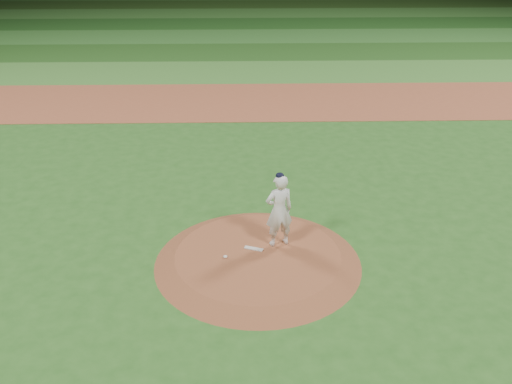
# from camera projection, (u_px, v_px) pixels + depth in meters

# --- Properties ---
(ground) EXTENTS (120.00, 120.00, 0.00)m
(ground) POSITION_uv_depth(u_px,v_px,m) (258.00, 262.00, 15.22)
(ground) COLOR #26581C
(ground) RESTS_ON ground
(infield_dirt_band) EXTENTS (70.00, 6.00, 0.02)m
(infield_dirt_band) POSITION_uv_depth(u_px,v_px,m) (250.00, 101.00, 27.72)
(infield_dirt_band) COLOR brown
(infield_dirt_band) RESTS_ON ground
(outfield_stripe_0) EXTENTS (70.00, 5.00, 0.02)m
(outfield_stripe_0) POSITION_uv_depth(u_px,v_px,m) (249.00, 72.00, 32.63)
(outfield_stripe_0) COLOR #3A772B
(outfield_stripe_0) RESTS_ON ground
(outfield_stripe_1) EXTENTS (70.00, 5.00, 0.02)m
(outfield_stripe_1) POSITION_uv_depth(u_px,v_px,m) (248.00, 52.00, 37.10)
(outfield_stripe_1) COLOR #204E19
(outfield_stripe_1) RESTS_ON ground
(outfield_stripe_2) EXTENTS (70.00, 5.00, 0.02)m
(outfield_stripe_2) POSITION_uv_depth(u_px,v_px,m) (247.00, 36.00, 41.56)
(outfield_stripe_2) COLOR #2E6C27
(outfield_stripe_2) RESTS_ON ground
(outfield_stripe_3) EXTENTS (70.00, 5.00, 0.02)m
(outfield_stripe_3) POSITION_uv_depth(u_px,v_px,m) (246.00, 23.00, 46.03)
(outfield_stripe_3) COLOR #1B4A17
(outfield_stripe_3) RESTS_ON ground
(outfield_stripe_4) EXTENTS (70.00, 5.00, 0.02)m
(outfield_stripe_4) POSITION_uv_depth(u_px,v_px,m) (246.00, 13.00, 50.49)
(outfield_stripe_4) COLOR #2F6926
(outfield_stripe_4) RESTS_ON ground
(outfield_stripe_5) EXTENTS (70.00, 5.00, 0.02)m
(outfield_stripe_5) POSITION_uv_depth(u_px,v_px,m) (245.00, 4.00, 54.95)
(outfield_stripe_5) COLOR #204215
(outfield_stripe_5) RESTS_ON ground
(pitchers_mound) EXTENTS (5.50, 5.50, 0.25)m
(pitchers_mound) POSITION_uv_depth(u_px,v_px,m) (258.00, 258.00, 15.17)
(pitchers_mound) COLOR brown
(pitchers_mound) RESTS_ON ground
(pitching_rubber) EXTENTS (0.53, 0.30, 0.03)m
(pitching_rubber) POSITION_uv_depth(u_px,v_px,m) (254.00, 249.00, 15.34)
(pitching_rubber) COLOR beige
(pitching_rubber) RESTS_ON pitchers_mound
(rosin_bag) EXTENTS (0.11, 0.11, 0.06)m
(rosin_bag) POSITION_uv_depth(u_px,v_px,m) (225.00, 257.00, 14.96)
(rosin_bag) COLOR silver
(rosin_bag) RESTS_ON pitchers_mound
(pitcher_on_mound) EXTENTS (0.87, 0.70, 2.14)m
(pitcher_on_mound) POSITION_uv_depth(u_px,v_px,m) (279.00, 210.00, 15.11)
(pitcher_on_mound) COLOR white
(pitcher_on_mound) RESTS_ON pitchers_mound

